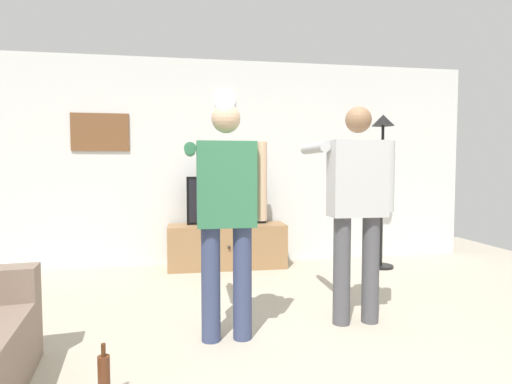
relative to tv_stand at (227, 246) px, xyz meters
The scene contains 10 objects.
ground_plane 2.62m from the tv_stand, 85.44° to the right, with size 8.40×8.40×0.00m, color #B2A893.
back_wall 1.15m from the tv_stand, 59.38° to the left, with size 6.40×0.10×2.70m, color silver.
tv_stand is the anchor object (origin of this frame).
television 0.58m from the tv_stand, 90.00° to the left, with size 1.02×0.07×0.61m.
wall_clock 1.92m from the tv_stand, 90.00° to the left, with size 0.29×0.29×0.03m, color white.
framed_picture 2.17m from the tv_stand, 169.45° to the left, with size 0.71×0.04×0.48m, color brown.
floor_lamp 2.26m from the tv_stand, ahead, with size 0.32×0.32×1.94m.
person_standing_nearer_lamp 2.31m from the tv_stand, 95.38° to the right, with size 0.60×0.78×1.74m.
person_standing_nearer_couch 2.33m from the tv_stand, 66.86° to the right, with size 0.63×0.78×1.77m.
beverage_bottle 3.06m from the tv_stand, 107.93° to the right, with size 0.07×0.07×0.32m.
Camera 1 is at (-0.68, -2.57, 1.28)m, focal length 28.64 mm.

